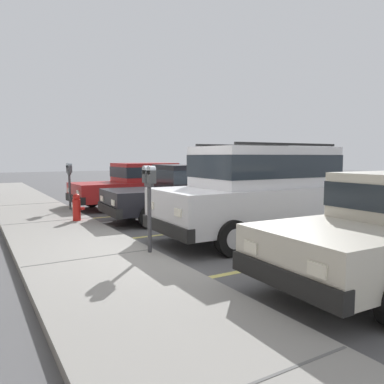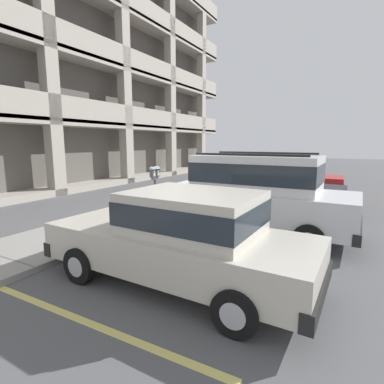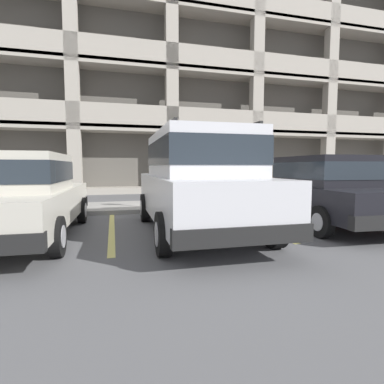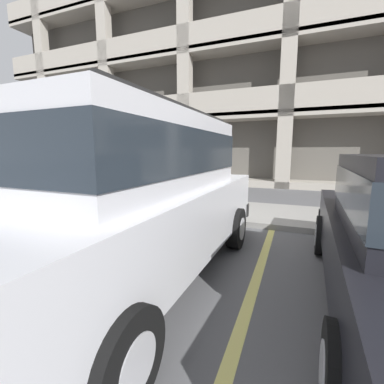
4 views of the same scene
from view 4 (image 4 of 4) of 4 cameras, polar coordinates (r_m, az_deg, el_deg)
The scene contains 6 objects.
ground_plane at distance 5.62m, azimuth 1.19°, elevation -7.80°, with size 80.00×80.00×0.10m.
sidewalk at distance 6.78m, azimuth 5.11°, elevation -3.94°, with size 40.00×2.20×0.12m.
parking_stall_lines at distance 3.97m, azimuth 15.28°, elevation -14.60°, with size 12.39×4.80×0.01m.
silver_suv at distance 3.15m, azimuth -12.52°, elevation -0.02°, with size 2.07×4.81×2.03m.
parking_meter_near at distance 5.77m, azimuth 0.98°, elevation 5.60°, with size 0.35×0.12×1.49m.
parking_garage at distance 17.47m, azimuth 21.37°, elevation 23.17°, with size 32.00×10.00×13.25m.
Camera 4 is at (1.91, -5.03, 1.57)m, focal length 24.00 mm.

